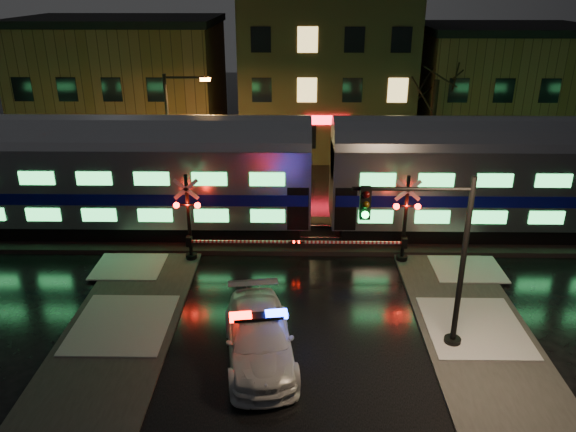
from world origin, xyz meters
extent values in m
plane|color=black|center=(0.00, 0.00, 0.00)|extent=(120.00, 120.00, 0.00)
cube|color=black|center=(0.00, 5.00, 0.12)|extent=(90.00, 4.20, 0.24)
cube|color=#2D2D2D|center=(-6.50, -6.00, 0.06)|extent=(4.00, 20.00, 0.12)
cube|color=#2D2D2D|center=(6.50, -6.00, 0.06)|extent=(4.00, 20.00, 0.12)
cube|color=brown|center=(-13.00, 22.00, 4.50)|extent=(14.00, 10.00, 9.00)
cube|color=brown|center=(2.00, 22.50, 5.75)|extent=(12.00, 11.00, 11.50)
cube|color=brown|center=(15.00, 22.00, 4.25)|extent=(12.00, 10.00, 8.50)
cube|color=black|center=(-11.89, 5.00, 0.64)|extent=(24.00, 2.40, 0.80)
cube|color=#B7BAC1|center=(-11.89, 5.00, 2.94)|extent=(25.00, 3.05, 3.80)
cube|color=navy|center=(-11.89, 5.00, 2.54)|extent=(24.75, 3.09, 0.55)
cube|color=#43FF73|center=(-11.89, 3.45, 1.79)|extent=(21.00, 0.05, 0.62)
cube|color=#43FF73|center=(-11.89, 3.45, 3.59)|extent=(21.00, 0.05, 0.62)
cylinder|color=#B7BAC1|center=(-11.89, 5.00, 4.64)|extent=(25.00, 3.05, 3.05)
imported|color=silver|center=(-1.29, -4.75, 0.79)|extent=(3.01, 5.74, 1.59)
cube|color=black|center=(-1.29, -4.75, 1.63)|extent=(1.70, 0.66, 0.11)
cube|color=#FF0C05|center=(-1.88, -4.84, 1.67)|extent=(0.77, 0.47, 0.19)
cube|color=#1426FF|center=(-0.70, -4.66, 1.67)|extent=(0.77, 0.47, 0.19)
cylinder|color=black|center=(4.76, 2.40, 0.16)|extent=(0.52, 0.52, 0.31)
cylinder|color=black|center=(4.76, 2.40, 2.07)|extent=(0.17, 0.17, 4.15)
sphere|color=#FF0C05|center=(4.29, 2.22, 2.80)|extent=(0.27, 0.27, 0.27)
sphere|color=#FF0C05|center=(5.23, 2.22, 2.80)|extent=(0.27, 0.27, 0.27)
cube|color=white|center=(2.17, 2.15, 1.09)|extent=(5.18, 0.10, 0.10)
cube|color=black|center=(4.76, 2.15, 1.09)|extent=(0.25, 0.30, 0.45)
cylinder|color=black|center=(-4.86, 2.40, 0.16)|extent=(0.52, 0.52, 0.31)
cylinder|color=black|center=(-4.86, 2.40, 2.07)|extent=(0.17, 0.17, 4.14)
sphere|color=#FF0C05|center=(-5.33, 2.22, 2.80)|extent=(0.27, 0.27, 0.27)
sphere|color=#FF0C05|center=(-4.39, 2.22, 2.80)|extent=(0.27, 0.27, 0.27)
cube|color=white|center=(-2.27, 2.15, 1.09)|extent=(5.18, 0.10, 0.10)
cube|color=black|center=(-4.86, 2.15, 1.09)|extent=(0.25, 0.30, 0.45)
cylinder|color=black|center=(5.44, -3.98, 0.16)|extent=(0.59, 0.59, 0.31)
cylinder|color=black|center=(5.44, -3.98, 3.14)|extent=(0.19, 0.19, 6.28)
cylinder|color=black|center=(3.56, -3.98, 5.86)|extent=(3.77, 0.13, 0.13)
cube|color=black|center=(2.09, -4.13, 5.44)|extent=(0.33, 0.29, 1.05)
sphere|color=#0CFF3F|center=(2.09, -4.29, 5.11)|extent=(0.23, 0.23, 0.23)
cylinder|color=black|center=(-6.97, 9.00, 3.71)|extent=(0.19, 0.19, 7.43)
cylinder|color=black|center=(-5.85, 9.00, 7.24)|extent=(2.23, 0.11, 0.11)
cube|color=orange|center=(-4.83, 9.00, 7.15)|extent=(0.51, 0.26, 0.17)
camera|label=1|loc=(-0.08, -20.52, 11.85)|focal=35.00mm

